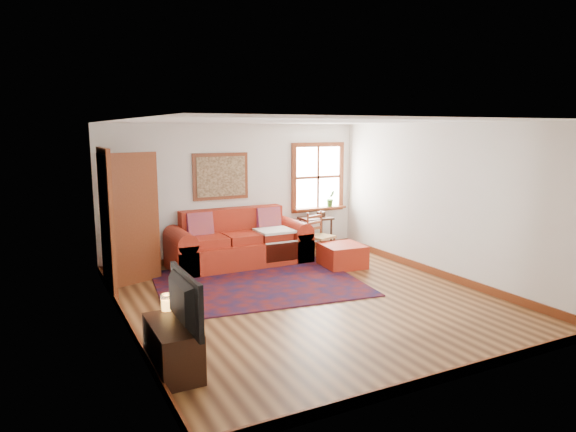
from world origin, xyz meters
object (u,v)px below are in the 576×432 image
red_leather_sofa (239,246)px  ladder_back_chair (319,235)px  side_table (316,223)px  red_ottoman (342,256)px  media_cabinet (173,348)px

red_leather_sofa → ladder_back_chair: (1.43, -0.41, 0.16)m
side_table → ladder_back_chair: ladder_back_chair is taller
red_leather_sofa → side_table: size_ratio=3.50×
red_ottoman → media_cabinet: (-3.69, -2.58, 0.05)m
red_leather_sofa → side_table: 1.66m
red_leather_sofa → media_cabinet: 4.18m
side_table → ladder_back_chair: size_ratio=0.80×
side_table → red_ottoman: bearing=-94.5°
red_leather_sofa → red_ottoman: size_ratio=3.58×
red_ottoman → ladder_back_chair: bearing=107.5°
side_table → media_cabinet: size_ratio=0.79×
ladder_back_chair → media_cabinet: (-3.56, -3.17, -0.23)m
red_ottoman → side_table: bearing=90.9°
media_cabinet → red_ottoman: bearing=35.0°
media_cabinet → side_table: bearing=44.2°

